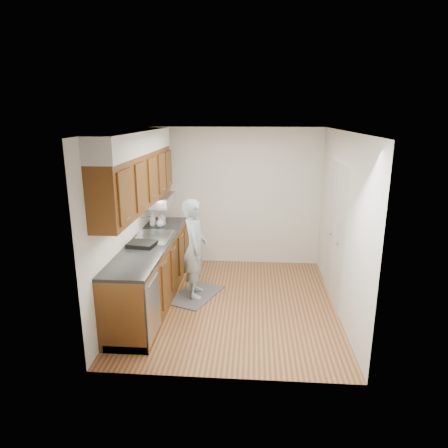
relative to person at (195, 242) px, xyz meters
name	(u,v)px	position (x,y,z in m)	size (l,w,h in m)	color
floor	(232,303)	(0.58, -0.22, -0.87)	(3.50, 3.50, 0.00)	#A2683D
ceiling	(233,131)	(0.58, -0.22, 1.63)	(3.50, 3.50, 0.00)	white
wall_left	(128,220)	(-0.92, -0.22, 0.38)	(0.02, 3.50, 2.50)	silver
wall_right	(341,224)	(2.08, -0.22, 0.38)	(0.02, 3.50, 2.50)	silver
wall_back	(238,197)	(0.58, 1.53, 0.38)	(3.00, 0.02, 2.50)	silver
counter	(151,270)	(-0.62, -0.23, -0.38)	(0.64, 2.80, 1.30)	brown
upper_cabinets	(138,171)	(-0.75, -0.18, 1.08)	(0.47, 2.80, 1.21)	brown
closet_door	(335,234)	(2.07, 0.08, 0.15)	(0.02, 1.22, 2.05)	silver
floor_mat	(196,295)	(0.00, 0.00, -0.86)	(0.55, 0.93, 0.02)	slate
person	(195,242)	(0.00, 0.00, 0.00)	(0.60, 0.40, 1.71)	#94AAB4
soap_bottle_a	(153,218)	(-0.78, 0.59, 0.20)	(0.10, 0.10, 0.27)	silver
soap_bottle_b	(162,219)	(-0.64, 0.67, 0.17)	(0.09, 0.10, 0.21)	silver
soap_bottle_c	(160,222)	(-0.65, 0.55, 0.15)	(0.13, 0.13, 0.17)	silver
dish_rack	(142,244)	(-0.68, -0.45, 0.10)	(0.37, 0.31, 0.06)	black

